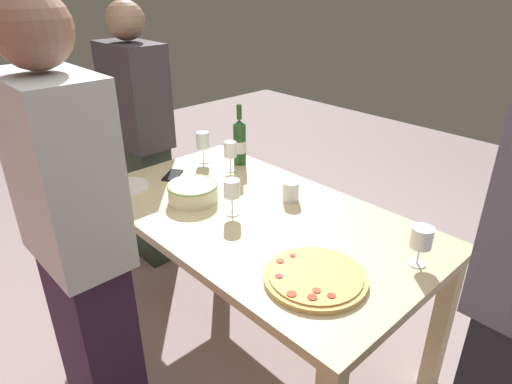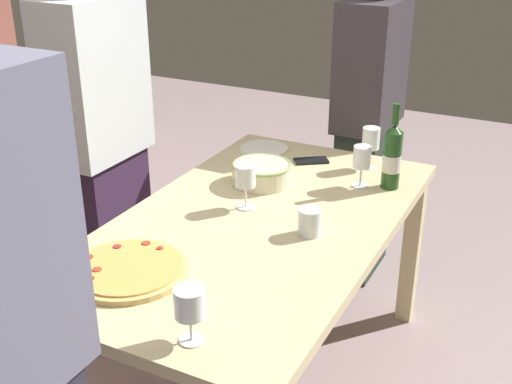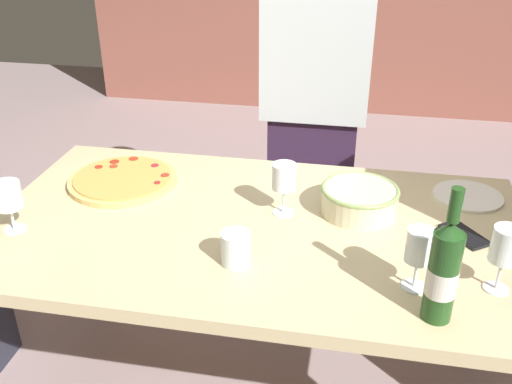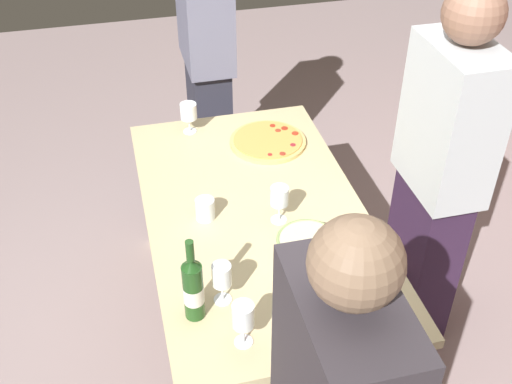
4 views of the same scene
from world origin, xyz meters
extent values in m
plane|color=gray|center=(0.00, 0.00, 0.00)|extent=(8.00, 8.00, 0.00)
cube|color=#CFBB8A|center=(0.00, 0.00, 0.73)|extent=(1.60, 0.90, 0.04)
cube|color=beige|center=(-0.74, -0.40, 0.35)|extent=(0.07, 0.07, 0.71)
cube|color=beige|center=(0.74, -0.40, 0.35)|extent=(0.07, 0.07, 0.71)
cube|color=beige|center=(0.74, 0.40, 0.35)|extent=(0.07, 0.07, 0.71)
cylinder|color=tan|center=(-0.49, 0.18, 0.76)|extent=(0.37, 0.37, 0.02)
cylinder|color=#E3A54F|center=(-0.49, 0.18, 0.77)|extent=(0.33, 0.33, 0.01)
cylinder|color=#AA2B1A|center=(-0.60, 0.23, 0.78)|extent=(0.03, 0.03, 0.00)
cylinder|color=#A12C19|center=(-0.57, 0.28, 0.78)|extent=(0.03, 0.03, 0.00)
cylinder|color=#9F3624|center=(-0.35, 0.21, 0.78)|extent=(0.03, 0.03, 0.00)
cylinder|color=#AD331D|center=(-0.51, 0.32, 0.78)|extent=(0.03, 0.03, 0.00)
cylinder|color=#A33822|center=(-0.55, 0.25, 0.78)|extent=(0.03, 0.03, 0.00)
cylinder|color=#A62723|center=(-0.36, 0.16, 0.78)|extent=(0.02, 0.02, 0.00)
cylinder|color=maroon|center=(-0.41, 0.28, 0.78)|extent=(0.03, 0.03, 0.00)
cylinder|color=beige|center=(0.30, 0.13, 0.79)|extent=(0.23, 0.23, 0.08)
torus|color=#8FA963|center=(0.30, 0.13, 0.83)|extent=(0.24, 0.24, 0.01)
cylinder|color=#1F491B|center=(0.49, -0.34, 0.86)|extent=(0.07, 0.07, 0.23)
cone|color=#1F491B|center=(0.49, -0.34, 0.99)|extent=(0.07, 0.07, 0.03)
cylinder|color=#1F491B|center=(0.49, -0.34, 1.05)|extent=(0.03, 0.03, 0.08)
cylinder|color=silver|center=(0.49, -0.34, 0.85)|extent=(0.07, 0.07, 0.07)
cylinder|color=white|center=(0.07, 0.08, 0.75)|extent=(0.07, 0.07, 0.00)
cylinder|color=white|center=(0.07, 0.08, 0.79)|extent=(0.01, 0.01, 0.08)
cylinder|color=white|center=(0.07, 0.08, 0.88)|extent=(0.07, 0.07, 0.08)
cylinder|color=white|center=(0.45, -0.23, 0.75)|extent=(0.07, 0.07, 0.00)
cylinder|color=white|center=(0.45, -0.23, 0.79)|extent=(0.01, 0.01, 0.08)
cylinder|color=white|center=(0.45, -0.23, 0.87)|extent=(0.07, 0.07, 0.08)
cylinder|color=maroon|center=(0.45, -0.23, 0.85)|extent=(0.06, 0.06, 0.04)
cylinder|color=white|center=(-0.69, -0.17, 0.75)|extent=(0.07, 0.07, 0.00)
cylinder|color=white|center=(-0.69, -0.17, 0.79)|extent=(0.01, 0.01, 0.07)
cylinder|color=white|center=(-0.69, -0.17, 0.87)|extent=(0.08, 0.08, 0.08)
cylinder|color=white|center=(0.65, -0.20, 0.75)|extent=(0.06, 0.06, 0.00)
cylinder|color=white|center=(0.65, -0.20, 0.80)|extent=(0.01, 0.01, 0.08)
cylinder|color=white|center=(0.65, -0.20, 0.88)|extent=(0.07, 0.07, 0.09)
cylinder|color=maroon|center=(0.65, -0.20, 0.86)|extent=(0.06, 0.06, 0.05)
cylinder|color=white|center=(-0.02, -0.21, 0.80)|extent=(0.08, 0.08, 0.09)
cylinder|color=white|center=(0.64, 0.29, 0.76)|extent=(0.22, 0.22, 0.01)
cube|color=black|center=(0.60, 0.04, 0.76)|extent=(0.14, 0.16, 0.01)
cube|color=#263227|center=(1.09, -0.05, 0.39)|extent=(0.37, 0.20, 0.79)
cube|color=#352F35|center=(1.09, -0.05, 1.08)|extent=(0.43, 0.24, 0.59)
sphere|color=#876A52|center=(1.09, -0.05, 1.49)|extent=(0.21, 0.21, 0.21)
cube|color=#311E38|center=(0.10, 0.75, 0.42)|extent=(0.35, 0.20, 0.83)
cube|color=silver|center=(0.10, 0.75, 1.14)|extent=(0.41, 0.24, 0.62)
sphere|color=#8A624E|center=(0.10, 0.75, 1.57)|extent=(0.23, 0.23, 0.23)
camera|label=1|loc=(-1.26, 1.19, 1.71)|focal=31.10mm
camera|label=2|loc=(-1.81, -0.92, 1.77)|focal=45.50mm
camera|label=3|loc=(0.27, -1.45, 1.64)|focal=40.41mm
camera|label=4|loc=(1.98, -0.49, 2.43)|focal=44.60mm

